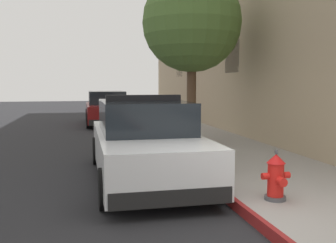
% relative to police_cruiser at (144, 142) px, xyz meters
% --- Properties ---
extents(ground_plane, '(29.00, 60.00, 0.20)m').
position_rel_police_cruiser_xyz_m(ground_plane, '(-3.45, 6.77, -0.84)').
color(ground_plane, '#232326').
extents(sidewalk_pavement, '(2.93, 60.00, 0.16)m').
position_rel_police_cruiser_xyz_m(sidewalk_pavement, '(2.55, 6.77, -0.66)').
color(sidewalk_pavement, gray).
rests_on(sidewalk_pavement, ground).
extents(curb_painted_edge, '(0.08, 60.00, 0.16)m').
position_rel_police_cruiser_xyz_m(curb_painted_edge, '(1.04, 6.77, -0.66)').
color(curb_painted_edge, maroon).
rests_on(curb_painted_edge, ground).
extents(storefront_building, '(5.81, 27.33, 5.55)m').
position_rel_police_cruiser_xyz_m(storefront_building, '(6.80, 5.44, 2.04)').
color(storefront_building, tan).
rests_on(storefront_building, ground).
extents(police_cruiser, '(1.94, 4.84, 1.68)m').
position_rel_police_cruiser_xyz_m(police_cruiser, '(0.00, 0.00, 0.00)').
color(police_cruiser, white).
rests_on(police_cruiser, ground).
extents(parked_car_silver_ahead, '(1.94, 4.84, 1.56)m').
position_rel_police_cruiser_xyz_m(parked_car_silver_ahead, '(-0.08, 10.87, -0.00)').
color(parked_car_silver_ahead, maroon).
rests_on(parked_car_silver_ahead, ground).
extents(fire_hydrant, '(0.44, 0.40, 0.76)m').
position_rel_police_cruiser_xyz_m(fire_hydrant, '(1.62, -2.34, -0.23)').
color(fire_hydrant, '#4C4C51').
rests_on(fire_hydrant, sidewalk_pavement).
extents(street_tree, '(2.94, 2.94, 5.02)m').
position_rel_police_cruiser_xyz_m(street_tree, '(2.02, 3.67, 2.95)').
color(street_tree, brown).
rests_on(street_tree, sidewalk_pavement).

